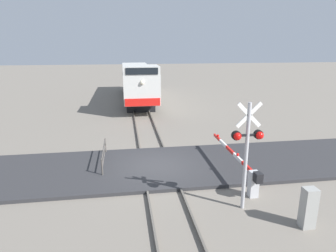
{
  "coord_description": "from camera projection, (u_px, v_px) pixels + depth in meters",
  "views": [
    {
      "loc": [
        -1.55,
        -13.86,
        6.12
      ],
      "look_at": [
        0.84,
        1.91,
        1.67
      ],
      "focal_mm": 31.62,
      "sensor_mm": 36.0,
      "label": 1
    }
  ],
  "objects": [
    {
      "name": "rail_track_left",
      "position": [
        143.0,
        168.0,
        14.95
      ],
      "size": [
        0.08,
        80.0,
        0.15
      ],
      "primitive_type": "cube",
      "color": "#59544C",
      "rests_on": "ground_plane"
    },
    {
      "name": "guard_railing",
      "position": [
        104.0,
        154.0,
        15.27
      ],
      "size": [
        0.08,
        3.19,
        0.95
      ],
      "color": "#4C4742",
      "rests_on": "ground_plane"
    },
    {
      "name": "rail_track_right",
      "position": [
        171.0,
        166.0,
        15.15
      ],
      "size": [
        0.08,
        80.0,
        0.15
      ],
      "primitive_type": "cube",
      "color": "#59544C",
      "rests_on": "ground_plane"
    },
    {
      "name": "crossing_signal",
      "position": [
        247.0,
        144.0,
        10.71
      ],
      "size": [
        1.18,
        0.33,
        4.16
      ],
      "color": "#ADADB2",
      "rests_on": "ground_plane"
    },
    {
      "name": "locomotive",
      "position": [
        137.0,
        81.0,
        32.35
      ],
      "size": [
        3.1,
        17.35,
        4.3
      ],
      "color": "black",
      "rests_on": "ground_plane"
    },
    {
      "name": "road_surface",
      "position": [
        157.0,
        167.0,
        15.05
      ],
      "size": [
        36.0,
        5.26,
        0.16
      ],
      "primitive_type": "cube",
      "color": "#2D2D30",
      "rests_on": "ground_plane"
    },
    {
      "name": "ground_plane",
      "position": [
        157.0,
        168.0,
        15.07
      ],
      "size": [
        160.0,
        160.0,
        0.0
      ],
      "primitive_type": "plane",
      "color": "slate"
    },
    {
      "name": "utility_cabinet",
      "position": [
        308.0,
        208.0,
        10.05
      ],
      "size": [
        0.46,
        0.4,
        1.46
      ],
      "primitive_type": "cube",
      "color": "#999993",
      "rests_on": "ground_plane"
    },
    {
      "name": "crossing_gate",
      "position": [
        246.0,
        171.0,
        12.82
      ],
      "size": [
        0.36,
        5.93,
        1.23
      ],
      "color": "silver",
      "rests_on": "ground_plane"
    }
  ]
}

